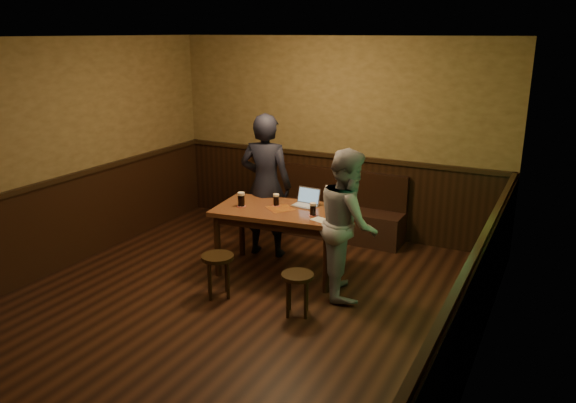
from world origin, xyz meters
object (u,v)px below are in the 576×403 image
at_px(bench, 329,214).
at_px(person_grey, 348,223).
at_px(pub_table, 280,217).
at_px(pint_left, 241,199).
at_px(pint_right, 313,209).
at_px(person_suit, 266,186).
at_px(pint_mid, 276,200).
at_px(laptop, 307,201).
at_px(stool_left, 218,264).
at_px(stool_right, 297,282).

height_order(bench, person_grey, person_grey).
relative_size(pub_table, pint_left, 9.27).
height_order(pint_right, person_suit, person_suit).
relative_size(pint_mid, person_suit, 0.08).
distance_m(bench, pub_table, 1.56).
xyz_separation_m(pub_table, pint_right, (0.45, -0.06, 0.18)).
relative_size(pint_right, laptop, 0.48).
height_order(pub_table, stool_left, pub_table).
bearing_deg(person_grey, stool_left, 92.44).
relative_size(laptop, person_suit, 0.17).
xyz_separation_m(person_suit, person_grey, (1.37, -0.61, -0.11)).
distance_m(pint_right, person_grey, 0.48).
xyz_separation_m(pub_table, pint_left, (-0.46, -0.14, 0.20)).
bearing_deg(pint_mid, stool_right, -51.57).
xyz_separation_m(pub_table, person_suit, (-0.45, 0.46, 0.23)).
xyz_separation_m(stool_right, pint_right, (-0.21, 0.82, 0.53)).
relative_size(pint_left, pint_right, 1.17).
xyz_separation_m(bench, laptop, (0.23, -1.26, 0.57)).
distance_m(pub_table, pint_right, 0.49).
bearing_deg(stool_right, pint_left, 146.51).
distance_m(bench, stool_right, 2.48).
relative_size(pint_mid, person_grey, 0.09).
relative_size(bench, pub_table, 1.35).
bearing_deg(pint_left, laptop, 29.27).
height_order(bench, laptop, laptop).
distance_m(stool_left, laptop, 1.36).
relative_size(bench, person_suit, 1.17).
distance_m(pub_table, laptop, 0.38).
bearing_deg(person_grey, laptop, 31.04).
height_order(pub_table, pint_right, pint_right).
bearing_deg(bench, pint_mid, -94.00).
relative_size(bench, person_grey, 1.32).
bearing_deg(laptop, pint_left, -146.95).
height_order(stool_left, stool_right, stool_left).
xyz_separation_m(stool_left, laptop, (0.54, 1.15, 0.49)).
bearing_deg(bench, person_grey, -61.11).
relative_size(bench, stool_left, 4.50).
height_order(stool_right, person_suit, person_suit).
relative_size(pub_table, pint_right, 10.83).
xyz_separation_m(stool_left, pint_right, (0.77, 0.84, 0.51)).
bearing_deg(pub_table, person_grey, -16.73).
xyz_separation_m(pint_left, laptop, (0.69, 0.39, -0.03)).
bearing_deg(pint_right, pub_table, 172.56).
bearing_deg(pint_right, stool_right, -75.82).
height_order(pint_mid, laptop, laptop).
bearing_deg(pint_mid, pint_right, -14.05).
distance_m(bench, person_grey, 1.97).
height_order(pint_left, pint_mid, pint_left).
distance_m(stool_left, pint_right, 1.24).
bearing_deg(pint_right, bench, 106.12).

